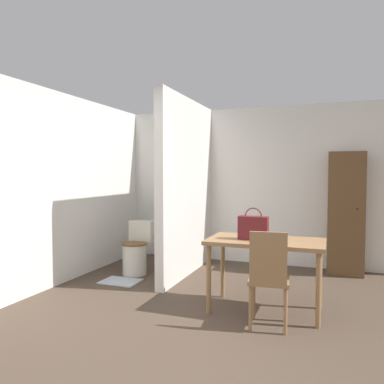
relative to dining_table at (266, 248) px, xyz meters
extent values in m
plane|color=#4C3D30|center=(-0.60, -1.39, -0.67)|extent=(16.00, 16.00, 0.00)
cube|color=white|center=(-0.60, 2.14, 0.58)|extent=(5.12, 0.12, 2.50)
cube|color=white|center=(-2.72, 0.34, 0.58)|extent=(0.12, 4.47, 2.50)
cube|color=white|center=(-1.30, 1.12, 0.58)|extent=(0.12, 1.92, 2.50)
cube|color=#997047|center=(0.00, 0.00, 0.07)|extent=(1.19, 0.66, 0.04)
cylinder|color=#997047|center=(-0.54, -0.27, -0.31)|extent=(0.05, 0.05, 0.72)
cylinder|color=#997047|center=(0.54, -0.27, -0.31)|extent=(0.05, 0.05, 0.72)
cylinder|color=#997047|center=(-0.54, 0.27, -0.31)|extent=(0.05, 0.05, 0.72)
cylinder|color=#997047|center=(0.54, 0.27, -0.31)|extent=(0.05, 0.05, 0.72)
cube|color=#997047|center=(0.10, -0.38, -0.22)|extent=(0.41, 0.41, 0.04)
cube|color=#997047|center=(0.11, -0.55, 0.03)|extent=(0.34, 0.06, 0.47)
cylinder|color=#997047|center=(-0.07, -0.25, -0.45)|extent=(0.04, 0.04, 0.42)
cylinder|color=#997047|center=(0.24, -0.21, -0.45)|extent=(0.04, 0.04, 0.42)
cylinder|color=#997047|center=(-0.04, -0.56, -0.45)|extent=(0.04, 0.04, 0.42)
cylinder|color=#997047|center=(0.27, -0.52, -0.45)|extent=(0.04, 0.04, 0.42)
cylinder|color=silver|center=(-1.98, 0.78, -0.45)|extent=(0.34, 0.34, 0.43)
cylinder|color=brown|center=(-1.98, 0.78, -0.22)|extent=(0.36, 0.36, 0.02)
cube|color=silver|center=(-1.98, 1.02, -0.08)|extent=(0.36, 0.18, 0.31)
cube|color=maroon|center=(-0.12, -0.04, 0.21)|extent=(0.31, 0.13, 0.24)
torus|color=maroon|center=(-0.12, -0.04, 0.33)|extent=(0.18, 0.01, 0.18)
cube|color=brown|center=(0.84, 1.87, 0.21)|extent=(0.49, 0.38, 1.75)
sphere|color=black|center=(0.98, 1.66, 0.30)|extent=(0.02, 0.02, 0.02)
cube|color=#B2BCC6|center=(-1.98, 0.39, -0.66)|extent=(0.50, 0.37, 0.01)
camera|label=1|loc=(0.62, -3.90, 0.78)|focal=35.00mm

